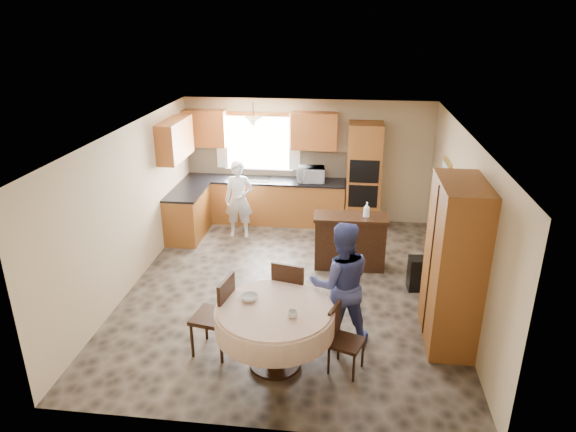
% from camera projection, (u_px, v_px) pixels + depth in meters
% --- Properties ---
extents(floor, '(5.00, 6.00, 0.01)m').
position_uv_depth(floor, '(290.00, 287.00, 8.17)').
color(floor, brown).
rests_on(floor, ground).
extents(ceiling, '(5.00, 6.00, 0.01)m').
position_uv_depth(ceiling, '(290.00, 132.00, 7.24)').
color(ceiling, white).
rests_on(ceiling, wall_back).
extents(wall_back, '(5.00, 0.02, 2.50)m').
position_uv_depth(wall_back, '(307.00, 161.00, 10.47)').
color(wall_back, tan).
rests_on(wall_back, floor).
extents(wall_front, '(5.00, 0.02, 2.50)m').
position_uv_depth(wall_front, '(254.00, 327.00, 4.94)').
color(wall_front, tan).
rests_on(wall_front, floor).
extents(wall_left, '(0.02, 6.00, 2.50)m').
position_uv_depth(wall_left, '(131.00, 207.00, 7.98)').
color(wall_left, tan).
rests_on(wall_left, floor).
extents(wall_right, '(0.02, 6.00, 2.50)m').
position_uv_depth(wall_right, '(461.00, 222.00, 7.43)').
color(wall_right, tan).
rests_on(wall_right, floor).
extents(window, '(1.40, 0.03, 1.10)m').
position_uv_depth(window, '(258.00, 143.00, 10.44)').
color(window, white).
rests_on(window, wall_back).
extents(curtain_left, '(0.22, 0.02, 1.15)m').
position_uv_depth(curtain_left, '(222.00, 140.00, 10.45)').
color(curtain_left, white).
rests_on(curtain_left, wall_back).
extents(curtain_right, '(0.22, 0.02, 1.15)m').
position_uv_depth(curtain_right, '(295.00, 142.00, 10.29)').
color(curtain_right, white).
rests_on(curtain_right, wall_back).
extents(base_cab_back, '(3.30, 0.60, 0.88)m').
position_uv_depth(base_cab_back, '(264.00, 201.00, 10.59)').
color(base_cab_back, '#A8612C').
rests_on(base_cab_back, floor).
extents(counter_back, '(3.30, 0.64, 0.04)m').
position_uv_depth(counter_back, '(264.00, 180.00, 10.42)').
color(counter_back, black).
rests_on(counter_back, base_cab_back).
extents(base_cab_left, '(0.60, 1.20, 0.88)m').
position_uv_depth(base_cab_left, '(188.00, 214.00, 9.91)').
color(base_cab_left, '#A8612C').
rests_on(base_cab_left, floor).
extents(counter_left, '(0.64, 1.20, 0.04)m').
position_uv_depth(counter_left, '(186.00, 192.00, 9.74)').
color(counter_left, black).
rests_on(counter_left, base_cab_left).
extents(backsplash, '(3.30, 0.02, 0.55)m').
position_uv_depth(backsplash, '(266.00, 163.00, 10.58)').
color(backsplash, tan).
rests_on(backsplash, wall_back).
extents(wall_cab_left, '(0.85, 0.33, 0.72)m').
position_uv_depth(wall_cab_left, '(205.00, 128.00, 10.30)').
color(wall_cab_left, '#C26B30').
rests_on(wall_cab_left, wall_back).
extents(wall_cab_right, '(0.90, 0.33, 0.72)m').
position_uv_depth(wall_cab_right, '(314.00, 131.00, 10.06)').
color(wall_cab_right, '#C26B30').
rests_on(wall_cab_right, wall_back).
extents(wall_cab_side, '(0.33, 1.20, 0.72)m').
position_uv_depth(wall_cab_side, '(175.00, 139.00, 9.38)').
color(wall_cab_side, '#C26B30').
rests_on(wall_cab_side, wall_left).
extents(oven_tower, '(0.66, 0.62, 2.12)m').
position_uv_depth(oven_tower, '(364.00, 176.00, 10.13)').
color(oven_tower, '#A8612C').
rests_on(oven_tower, floor).
extents(oven_upper, '(0.56, 0.01, 0.45)m').
position_uv_depth(oven_upper, '(364.00, 172.00, 9.77)').
color(oven_upper, black).
rests_on(oven_upper, oven_tower).
extents(oven_lower, '(0.56, 0.01, 0.45)m').
position_uv_depth(oven_lower, '(363.00, 196.00, 9.96)').
color(oven_lower, black).
rests_on(oven_lower, oven_tower).
extents(pendant, '(0.36, 0.36, 0.18)m').
position_uv_depth(pendant, '(253.00, 122.00, 9.80)').
color(pendant, beige).
rests_on(pendant, ceiling).
extents(sideboard, '(1.24, 0.53, 0.88)m').
position_uv_depth(sideboard, '(350.00, 243.00, 8.69)').
color(sideboard, '#331E0D').
rests_on(sideboard, floor).
extents(space_heater, '(0.41, 0.31, 0.54)m').
position_uv_depth(space_heater, '(421.00, 274.00, 8.03)').
color(space_heater, black).
rests_on(space_heater, floor).
extents(cupboard, '(0.58, 1.15, 2.20)m').
position_uv_depth(cupboard, '(454.00, 265.00, 6.50)').
color(cupboard, '#A8612C').
rests_on(cupboard, floor).
extents(dining_table, '(1.43, 1.43, 0.82)m').
position_uv_depth(dining_table, '(275.00, 320.00, 6.14)').
color(dining_table, '#331E0D').
rests_on(dining_table, floor).
extents(chair_left, '(0.55, 0.55, 1.08)m').
position_uv_depth(chair_left, '(218.00, 312.00, 6.40)').
color(chair_left, '#331E0D').
rests_on(chair_left, floor).
extents(chair_back, '(0.56, 0.56, 1.07)m').
position_uv_depth(chair_back, '(291.00, 293.00, 6.85)').
color(chair_back, '#331E0D').
rests_on(chair_back, floor).
extents(chair_right, '(0.48, 0.48, 0.86)m').
position_uv_depth(chair_right, '(341.00, 336.00, 6.14)').
color(chair_right, '#331E0D').
rests_on(chair_right, floor).
extents(framed_picture, '(0.06, 0.58, 0.48)m').
position_uv_depth(framed_picture, '(446.00, 175.00, 8.55)').
color(framed_picture, gold).
rests_on(framed_picture, wall_right).
extents(microwave, '(0.58, 0.42, 0.30)m').
position_uv_depth(microwave, '(311.00, 174.00, 10.21)').
color(microwave, silver).
rests_on(microwave, counter_back).
extents(person_sink, '(0.58, 0.41, 1.50)m').
position_uv_depth(person_sink, '(239.00, 200.00, 9.78)').
color(person_sink, silver).
rests_on(person_sink, floor).
extents(person_dining, '(0.93, 0.79, 1.69)m').
position_uv_depth(person_dining, '(340.00, 284.00, 6.56)').
color(person_dining, '#3B4381').
rests_on(person_dining, floor).
extents(bowl_sideboard, '(0.26, 0.26, 0.05)m').
position_uv_depth(bowl_sideboard, '(335.00, 217.00, 8.55)').
color(bowl_sideboard, '#B2B2B2').
rests_on(bowl_sideboard, sideboard).
extents(bottle_sideboard, '(0.13, 0.13, 0.31)m').
position_uv_depth(bottle_sideboard, '(367.00, 211.00, 8.45)').
color(bottle_sideboard, silver).
rests_on(bottle_sideboard, sideboard).
extents(cup_table, '(0.13, 0.13, 0.09)m').
position_uv_depth(cup_table, '(293.00, 314.00, 5.86)').
color(cup_table, '#B2B2B2').
rests_on(cup_table, dining_table).
extents(bowl_table, '(0.28, 0.28, 0.07)m').
position_uv_depth(bowl_table, '(250.00, 298.00, 6.22)').
color(bowl_table, '#B2B2B2').
rests_on(bowl_table, dining_table).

